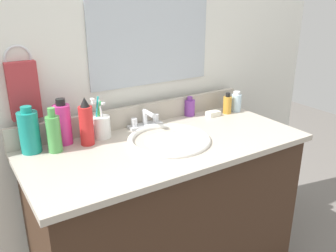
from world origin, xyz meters
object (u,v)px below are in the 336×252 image
at_px(faucet, 146,121).
at_px(bottle_gel_clear, 236,102).
at_px(bottle_oil_amber, 227,104).
at_px(bottle_spray_red, 86,123).
at_px(bottle_cream_purple, 190,107).
at_px(cup_white_ceramic, 101,126).
at_px(bottle_mouthwash_teal, 29,132).
at_px(bottle_toner_green, 54,133).
at_px(bottle_soap_pink, 63,124).
at_px(hand_towel, 24,91).
at_px(soap_bar, 213,114).

bearing_deg(faucet, bottle_gel_clear, -5.43).
xyz_separation_m(faucet, bottle_oil_amber, (0.44, -0.05, 0.02)).
bearing_deg(bottle_spray_red, bottle_oil_amber, -0.15).
xyz_separation_m(bottle_cream_purple, bottle_oil_amber, (0.18, -0.07, 0.00)).
height_order(faucet, bottle_oil_amber, bottle_oil_amber).
xyz_separation_m(bottle_cream_purple, cup_white_ceramic, (-0.48, -0.03, 0.01)).
bearing_deg(bottle_spray_red, bottle_gel_clear, 0.00).
height_order(bottle_cream_purple, bottle_oil_amber, bottle_oil_amber).
distance_m(bottle_cream_purple, cup_white_ceramic, 0.48).
bearing_deg(bottle_gel_clear, bottle_oil_amber, -178.18).
bearing_deg(bottle_gel_clear, faucet, 174.57).
height_order(bottle_oil_amber, cup_white_ceramic, cup_white_ceramic).
height_order(bottle_mouthwash_teal, cup_white_ceramic, bottle_mouthwash_teal).
distance_m(faucet, bottle_cream_purple, 0.26).
xyz_separation_m(faucet, bottle_toner_green, (-0.42, -0.05, 0.05)).
bearing_deg(bottle_soap_pink, bottle_gel_clear, -3.85).
distance_m(bottle_cream_purple, bottle_gel_clear, 0.25).
height_order(hand_towel, bottle_gel_clear, hand_towel).
bearing_deg(faucet, bottle_soap_pink, 178.31).
height_order(faucet, bottle_toner_green, bottle_toner_green).
bearing_deg(bottle_toner_green, bottle_soap_pink, 48.01).
distance_m(faucet, bottle_gel_clear, 0.50).
height_order(hand_towel, bottle_spray_red, hand_towel).
height_order(bottle_toner_green, bottle_mouthwash_teal, bottle_mouthwash_teal).
distance_m(bottle_mouthwash_teal, cup_white_ceramic, 0.28).
bearing_deg(bottle_oil_amber, faucet, 173.58).
height_order(faucet, cup_white_ceramic, cup_white_ceramic).
height_order(hand_towel, bottle_mouthwash_teal, hand_towel).
relative_size(bottle_oil_amber, bottle_gel_clear, 1.03).
relative_size(faucet, soap_bar, 2.50).
bearing_deg(soap_bar, bottle_toner_green, -179.78).
xyz_separation_m(bottle_toner_green, cup_white_ceramic, (0.20, 0.04, -0.03)).
bearing_deg(faucet, bottle_cream_purple, 5.47).
bearing_deg(bottle_cream_purple, bottle_gel_clear, -16.90).
bearing_deg(bottle_oil_amber, bottle_gel_clear, 1.82).
height_order(bottle_spray_red, soap_bar, bottle_spray_red).
relative_size(hand_towel, cup_white_ceramic, 1.25).
bearing_deg(bottle_gel_clear, bottle_cream_purple, 163.10).
bearing_deg(hand_towel, bottle_gel_clear, -6.88).
height_order(bottle_gel_clear, bottle_mouthwash_teal, bottle_mouthwash_teal).
xyz_separation_m(faucet, bottle_gel_clear, (0.50, -0.05, 0.02)).
bearing_deg(faucet, bottle_toner_green, -173.52).
bearing_deg(cup_white_ceramic, hand_towel, 163.76).
xyz_separation_m(faucet, bottle_mouthwash_teal, (-0.50, -0.00, 0.05)).
xyz_separation_m(bottle_mouthwash_teal, cup_white_ceramic, (0.28, -0.00, -0.03)).
relative_size(bottle_oil_amber, soap_bar, 1.64).
bearing_deg(bottle_mouthwash_teal, bottle_oil_amber, -2.83).
distance_m(bottle_toner_green, soap_bar, 0.77).
xyz_separation_m(bottle_gel_clear, bottle_mouthwash_teal, (-0.99, 0.04, 0.04)).
relative_size(bottle_cream_purple, bottle_toner_green, 0.55).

